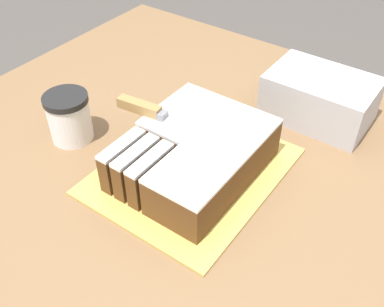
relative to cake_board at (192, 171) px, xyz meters
The scene contains 6 objects.
countertop 0.48m from the cake_board, 29.36° to the left, with size 1.40×1.10×0.94m.
cake_board is the anchor object (origin of this frame).
cake 0.05m from the cake_board, 53.11° to the left, with size 0.23×0.30×0.09m.
knife 0.15m from the cake_board, behind, with size 0.27×0.05×0.02m.
coffee_cup 0.29m from the cake_board, 167.75° to the right, with size 0.10×0.10×0.11m.
storage_box 0.35m from the cake_board, 68.38° to the left, with size 0.23×0.16×0.11m.
Camera 1 is at (0.32, -0.58, 1.57)m, focal length 42.00 mm.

